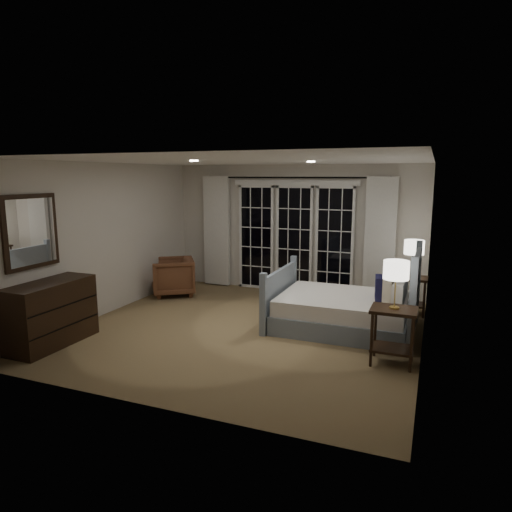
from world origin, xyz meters
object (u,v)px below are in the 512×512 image
at_px(lamp_right, 414,248).
at_px(dresser, 51,313).
at_px(nightstand_left, 393,327).
at_px(armchair, 173,276).
at_px(nightstand_right, 412,290).
at_px(lamp_left, 396,271).
at_px(bed, 348,309).

xyz_separation_m(lamp_right, dresser, (-4.50, -3.25, -0.69)).
distance_m(nightstand_left, armchair, 4.66).
distance_m(nightstand_right, armchair, 4.38).
bearing_deg(dresser, lamp_right, 35.84).
distance_m(nightstand_left, lamp_left, 0.71).
bearing_deg(nightstand_right, bed, -127.06).
relative_size(nightstand_right, lamp_right, 1.04).
height_order(nightstand_left, nightstand_right, nightstand_left).
bearing_deg(nightstand_left, nightstand_right, 87.40).
bearing_deg(armchair, dresser, -36.81).
height_order(bed, armchair, bed).
xyz_separation_m(lamp_right, armchair, (-4.37, -0.35, -0.77)).
height_order(bed, lamp_right, lamp_right).
bearing_deg(nightstand_left, dresser, -166.86).
bearing_deg(nightstand_left, armchair, 156.36).
relative_size(bed, lamp_right, 3.38).
bearing_deg(dresser, lamp_left, 13.14).
bearing_deg(bed, armchair, 167.69).
height_order(lamp_left, armchair, lamp_left).
distance_m(lamp_left, armchair, 4.73).
relative_size(lamp_left, armchair, 0.74).
distance_m(nightstand_left, nightstand_right, 2.23).
xyz_separation_m(nightstand_left, dresser, (-4.40, -1.03, -0.03)).
relative_size(bed, dresser, 1.68).
bearing_deg(armchair, nightstand_left, 32.12).
relative_size(bed, armchair, 2.63).
bearing_deg(bed, dresser, -149.78).
xyz_separation_m(bed, lamp_left, (0.75, -1.10, 0.86)).
relative_size(nightstand_left, lamp_right, 1.15).
bearing_deg(lamp_left, nightstand_right, 87.40).
xyz_separation_m(bed, nightstand_left, (0.75, -1.10, 0.16)).
xyz_separation_m(nightstand_right, lamp_right, (0.00, 0.00, 0.71)).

